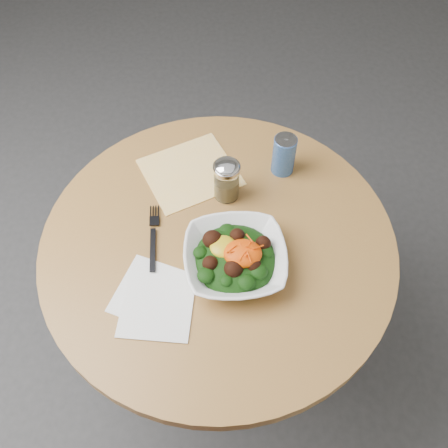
% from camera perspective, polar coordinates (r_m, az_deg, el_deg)
% --- Properties ---
extents(ground, '(6.00, 6.00, 0.00)m').
position_cam_1_polar(ground, '(1.93, -0.46, -14.13)').
color(ground, '#313134').
rests_on(ground, ground).
extents(table, '(0.90, 0.90, 0.75)m').
position_cam_1_polar(table, '(1.43, -0.60, -6.16)').
color(table, black).
rests_on(table, ground).
extents(cloth_napkin, '(0.31, 0.30, 0.00)m').
position_cam_1_polar(cloth_napkin, '(1.40, -3.90, 5.93)').
color(cloth_napkin, '#FCA60D').
rests_on(cloth_napkin, table).
extents(paper_napkins, '(0.21, 0.23, 0.00)m').
position_cam_1_polar(paper_napkins, '(1.18, -7.94, -8.58)').
color(paper_napkins, white).
rests_on(paper_napkins, table).
extents(salad_bowl, '(0.26, 0.26, 0.09)m').
position_cam_1_polar(salad_bowl, '(1.19, 1.29, -3.92)').
color(salad_bowl, white).
rests_on(salad_bowl, table).
extents(fork, '(0.03, 0.20, 0.00)m').
position_cam_1_polar(fork, '(1.27, -8.06, -1.27)').
color(fork, black).
rests_on(fork, table).
extents(spice_shaker, '(0.07, 0.07, 0.13)m').
position_cam_1_polar(spice_shaker, '(1.30, 0.30, 5.07)').
color(spice_shaker, silver).
rests_on(spice_shaker, table).
extents(beverage_can, '(0.06, 0.06, 0.12)m').
position_cam_1_polar(beverage_can, '(1.37, 6.86, 7.87)').
color(beverage_can, navy).
rests_on(beverage_can, table).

